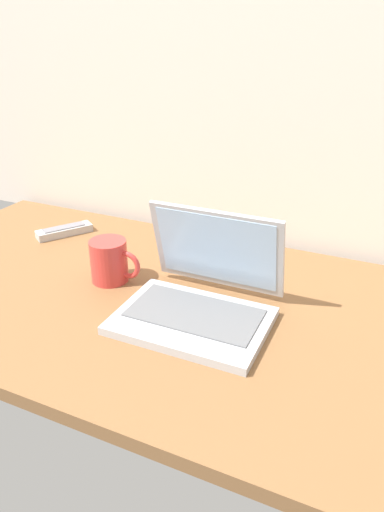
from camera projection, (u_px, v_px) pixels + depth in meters
name	position (u px, v px, depth m)	size (l,w,h in m)	color
desk	(179.00, 307.00, 1.07)	(1.60, 0.76, 0.03)	brown
laptop	(201.00, 295.00, 1.00)	(0.31, 0.28, 0.21)	#B2B5BA
coffee_mug	(110.00, 261.00, 1.13)	(0.13, 0.09, 0.10)	red
remote_control_near	(64.00, 231.00, 1.39)	(0.13, 0.16, 0.02)	#B7B7B7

